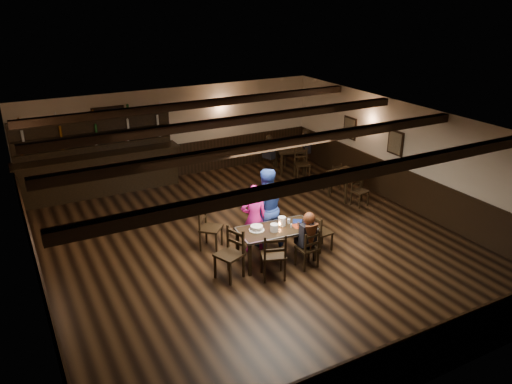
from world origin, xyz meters
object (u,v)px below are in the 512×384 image
chair_near_left (274,253)px  chair_near_right (309,247)px  bar_counter (100,168)px  dining_table (276,232)px  man_blue (265,208)px  cake (257,228)px  woman_pink (254,219)px

chair_near_left → chair_near_right: size_ratio=1.19×
bar_counter → dining_table: bearing=-66.9°
man_blue → bar_counter: 5.50m
cake → bar_counter: size_ratio=0.07×
chair_near_left → cake: bearing=88.9°
dining_table → cake: size_ratio=5.24×
woman_pink → man_blue: size_ratio=0.86×
dining_table → woman_pink: (-0.21, 0.59, 0.10)m
dining_table → chair_near_right: bearing=-52.7°
woman_pink → man_blue: man_blue is taller
chair_near_left → man_blue: (0.57, 1.35, 0.32)m
woman_pink → cake: (-0.18, -0.46, 0.02)m
cake → chair_near_right: bearing=-40.0°
woman_pink → man_blue: bearing=-138.3°
chair_near_left → woman_pink: (0.20, 1.20, 0.19)m
dining_table → woman_pink: woman_pink is taller
chair_near_right → dining_table: bearing=127.3°
dining_table → man_blue: 0.79m
chair_near_right → woman_pink: woman_pink is taller
chair_near_right → bar_counter: (-2.83, 6.19, 0.23)m
woman_pink → bar_counter: (-2.17, 5.03, -0.05)m
dining_table → chair_near_left: bearing=-124.0°
man_blue → cake: bearing=62.3°
chair_near_right → cake: 1.14m
chair_near_left → man_blue: bearing=67.3°
chair_near_right → man_blue: bearing=102.3°
dining_table → chair_near_left: size_ratio=1.67×
cake → man_blue: bearing=48.1°
dining_table → woman_pink: size_ratio=1.08×
chair_near_left → bar_counter: bar_counter is taller
woman_pink → cake: 0.50m
woman_pink → cake: size_ratio=4.86×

